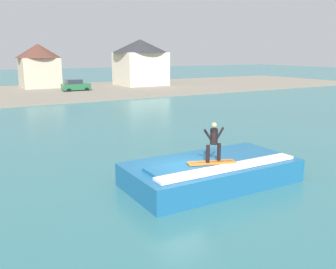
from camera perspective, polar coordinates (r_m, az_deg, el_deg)
The scene contains 8 objects.
ground_plane at distance 15.84m, azimuth 2.17°, elevation -8.61°, with size 260.00×260.00×0.00m, color #347075.
wave_crest at distance 16.51m, azimuth 6.83°, elevation -5.81°, with size 7.62×3.83×1.15m.
surfboard at distance 15.68m, azimuth 6.79°, elevation -4.36°, with size 2.11×1.12×0.06m.
surfer at distance 15.49m, azimuth 7.16°, elevation -0.85°, with size 1.06×0.32×1.70m.
shoreline_bank at distance 56.50m, azimuth -22.08°, elevation 5.95°, with size 120.00×26.93×0.18m.
car_far_shore at distance 57.21m, azimuth -14.23°, elevation 7.41°, with size 4.14×2.15×1.86m.
house_gabled_white at distance 65.72m, azimuth -4.36°, elevation 11.43°, with size 9.68×9.68×8.07m.
house_small_cottage at distance 64.27m, azimuth -19.49°, elevation 10.31°, with size 7.25×7.25×7.21m.
Camera 1 is at (-7.93, -12.46, 5.73)m, focal length 39.08 mm.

